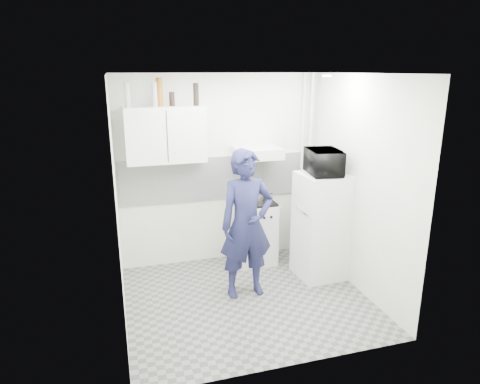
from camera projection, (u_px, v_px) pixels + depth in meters
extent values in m
plane|color=slate|center=(247.00, 299.00, 5.10)|extent=(2.80, 2.80, 0.00)
plane|color=white|center=(248.00, 73.00, 4.38)|extent=(2.80, 2.80, 0.00)
plane|color=white|center=(221.00, 170.00, 5.89)|extent=(2.80, 0.00, 2.80)
plane|color=white|center=(117.00, 206.00, 4.36)|extent=(0.00, 2.60, 2.60)
plane|color=white|center=(359.00, 186.00, 5.12)|extent=(0.00, 2.60, 2.60)
imported|color=#1C1E44|center=(247.00, 224.00, 5.00)|extent=(0.67, 0.45, 1.78)
cube|color=silver|center=(254.00, 232.00, 6.01)|extent=(0.54, 0.54, 0.87)
cube|color=white|center=(321.00, 226.00, 5.53)|extent=(0.61, 0.61, 1.38)
cube|color=black|center=(254.00, 202.00, 5.89)|extent=(0.52, 0.52, 0.03)
cylinder|color=silver|center=(258.00, 197.00, 5.91)|extent=(0.16, 0.16, 0.09)
imported|color=black|center=(324.00, 162.00, 5.29)|extent=(0.60, 0.45, 0.31)
cylinder|color=#B2B7BC|center=(127.00, 95.00, 5.12)|extent=(0.07, 0.07, 0.30)
cylinder|color=#B2B7BC|center=(155.00, 95.00, 5.21)|extent=(0.07, 0.07, 0.29)
cylinder|color=brown|center=(160.00, 92.00, 5.22)|extent=(0.08, 0.08, 0.35)
cylinder|color=black|center=(172.00, 99.00, 5.28)|extent=(0.07, 0.07, 0.17)
cylinder|color=black|center=(196.00, 94.00, 5.35)|extent=(0.07, 0.07, 0.28)
cube|color=white|center=(166.00, 135.00, 5.38)|extent=(1.00, 0.35, 0.70)
cube|color=silver|center=(257.00, 153.00, 5.71)|extent=(0.60, 0.50, 0.14)
cube|color=white|center=(221.00, 178.00, 5.91)|extent=(2.74, 0.03, 0.60)
cylinder|color=silver|center=(309.00, 166.00, 6.17)|extent=(0.05, 0.05, 2.60)
cylinder|color=silver|center=(302.00, 166.00, 6.14)|extent=(0.04, 0.04, 2.60)
cylinder|color=white|center=(327.00, 76.00, 4.85)|extent=(0.10, 0.10, 0.02)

